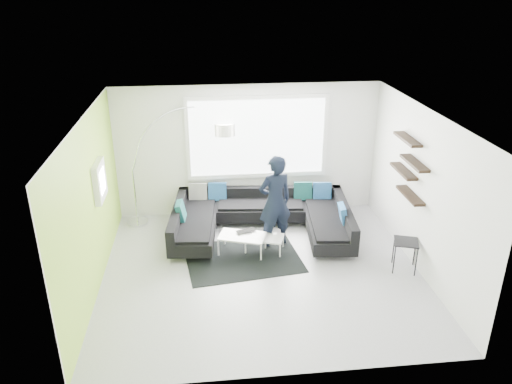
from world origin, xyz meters
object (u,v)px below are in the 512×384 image
person (275,201)px  laptop (247,232)px  sectional_sofa (261,220)px  coffee_table (253,243)px  side_table (405,255)px  arc_lamp (132,170)px

person → laptop: 0.78m
sectional_sofa → laptop: (-0.34, -0.54, 0.04)m
person → laptop: (-0.55, -0.17, -0.53)m
sectional_sofa → coffee_table: sectional_sofa is taller
side_table → laptop: side_table is taller
sectional_sofa → person: bearing=-54.9°
sectional_sofa → arc_lamp: size_ratio=1.52×
side_table → laptop: (-2.68, 0.99, 0.09)m
side_table → coffee_table: bearing=160.6°
coffee_table → person: (0.44, 0.26, 0.72)m
coffee_table → person: bearing=48.5°
sectional_sofa → side_table: size_ratio=6.52×
person → sectional_sofa: bearing=-76.6°
arc_lamp → person: bearing=-33.8°
arc_lamp → laptop: (2.18, -1.35, -0.83)m
sectional_sofa → person: (0.21, -0.37, 0.57)m
arc_lamp → side_table: 5.47m
sectional_sofa → laptop: bearing=-116.4°
arc_lamp → side_table: bearing=-36.1°
sectional_sofa → laptop: sectional_sofa is taller
side_table → person: 2.51m
arc_lamp → person: (2.73, -1.18, -0.29)m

